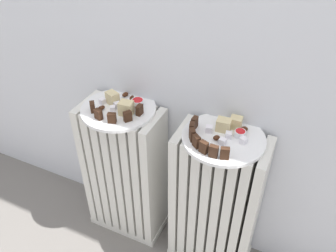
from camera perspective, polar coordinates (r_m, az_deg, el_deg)
radiator_left at (r=1.47m, az=-7.13°, el=-7.83°), size 0.33×0.17×0.64m
radiator_right at (r=1.36m, az=7.85°, el=-12.83°), size 0.33×0.17×0.64m
plate_left at (r=1.26m, az=-8.25°, el=2.81°), size 0.27×0.27×0.01m
plate_right at (r=1.13m, az=9.22°, el=-2.00°), size 0.27×0.27×0.01m
dark_cake_slice_left_0 at (r=1.24m, az=-12.46°, el=3.12°), size 0.03×0.03×0.04m
dark_cake_slice_left_1 at (r=1.20m, az=-11.52°, el=1.91°), size 0.03×0.02×0.04m
dark_cake_slice_left_2 at (r=1.17m, az=-9.33°, el=1.32°), size 0.03×0.02×0.04m
dark_cake_slice_left_3 at (r=1.17m, az=-6.73°, el=1.62°), size 0.03×0.03×0.04m
dark_cake_slice_left_4 at (r=1.20m, az=-4.78°, el=2.69°), size 0.02×0.03×0.04m
marble_cake_slice_left_0 at (r=1.27m, az=-9.24°, el=4.63°), size 0.05×0.05×0.05m
marble_cake_slice_left_1 at (r=1.21m, az=-6.98°, el=2.98°), size 0.05×0.05×0.05m
turkish_delight_left_0 at (r=1.25m, az=-8.43°, el=3.46°), size 0.03×0.03×0.02m
turkish_delight_left_1 at (r=1.24m, az=-9.18°, el=2.90°), size 0.02×0.02×0.02m
turkish_delight_left_2 at (r=1.25m, az=-6.99°, el=3.69°), size 0.03×0.03×0.02m
turkish_delight_left_3 at (r=1.28m, az=-10.87°, el=4.07°), size 0.02×0.02×0.02m
medjool_date_left_0 at (r=1.29m, az=-6.05°, el=4.67°), size 0.02×0.03×0.02m
medjool_date_left_1 at (r=1.32m, az=-7.13°, el=5.23°), size 0.02×0.03×0.01m
medjool_date_left_2 at (r=1.25m, az=-11.02°, el=2.98°), size 0.03×0.03×0.02m
jam_bowl_left at (r=1.26m, az=-5.07°, el=4.00°), size 0.05×0.05×0.02m
dark_cake_slice_right_0 at (r=1.14m, az=4.44°, el=0.58°), size 0.02×0.03×0.04m
dark_cake_slice_right_1 at (r=1.11m, az=3.99°, el=-0.40°), size 0.02×0.03×0.04m
dark_cake_slice_right_2 at (r=1.09m, az=4.08°, el=-1.49°), size 0.03×0.03×0.04m
dark_cake_slice_right_3 at (r=1.06m, az=4.75°, el=-2.56°), size 0.03×0.03×0.04m
dark_cake_slice_right_4 at (r=1.04m, az=5.96°, el=-3.50°), size 0.03×0.02×0.04m
dark_cake_slice_right_5 at (r=1.03m, az=7.59°, el=-4.18°), size 0.03×0.02×0.04m
dark_cake_slice_right_6 at (r=1.03m, az=9.43°, el=-4.50°), size 0.03×0.02×0.04m
marble_cake_slice_right_0 at (r=1.14m, az=9.25°, el=0.18°), size 0.05×0.04×0.04m
marble_cake_slice_right_1 at (r=1.16m, az=11.24°, el=0.58°), size 0.04×0.04×0.04m
turkish_delight_right_0 at (r=1.12m, az=10.05°, el=-1.49°), size 0.02×0.02×0.02m
turkish_delight_right_1 at (r=1.10m, az=12.44°, el=-2.38°), size 0.03×0.03×0.02m
turkish_delight_right_2 at (r=1.09m, az=9.06°, el=-2.55°), size 0.02×0.02×0.02m
turkish_delight_right_3 at (r=1.13m, az=6.86°, el=-0.51°), size 0.03×0.03×0.02m
medjool_date_right_0 at (r=1.10m, az=8.08°, el=-1.94°), size 0.03×0.03×0.01m
medjool_date_right_1 at (r=1.15m, az=12.55°, el=-0.50°), size 0.03×0.03×0.02m
jam_bowl_right at (r=1.13m, az=11.91°, el=-1.20°), size 0.04×0.04×0.02m
fork at (r=1.26m, az=-7.44°, el=3.46°), size 0.06×0.10×0.00m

